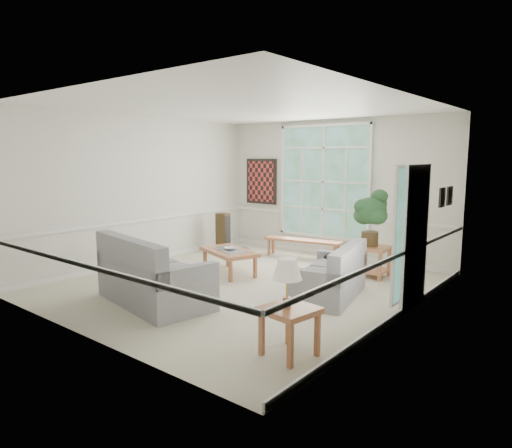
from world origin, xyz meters
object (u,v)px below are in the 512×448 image
Objects in this scene: end_table at (372,261)px; coffee_table at (229,262)px; loveseat_right at (329,271)px; loveseat_front at (155,269)px; side_table at (289,331)px.

coffee_table is at bearing -146.20° from end_table.
end_table is at bearing 77.33° from loveseat_right.
coffee_table is at bearing 108.95° from loveseat_front.
coffee_table is 3.72m from side_table.
loveseat_front reaches higher than coffee_table.
loveseat_front is 2.04m from coffee_table.
loveseat_right is at bearing 54.89° from loveseat_front.
side_table is at bearing 4.67° from loveseat_front.
end_table is 3.81m from side_table.
end_table is at bearing 71.52° from loveseat_front.
side_table is (2.95, -2.26, 0.05)m from coffee_table.
loveseat_front is 3.32× the size of end_table.
coffee_table is 2.11× the size of end_table.
end_table is at bearing 53.87° from coffee_table.
loveseat_front is 3.98m from end_table.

